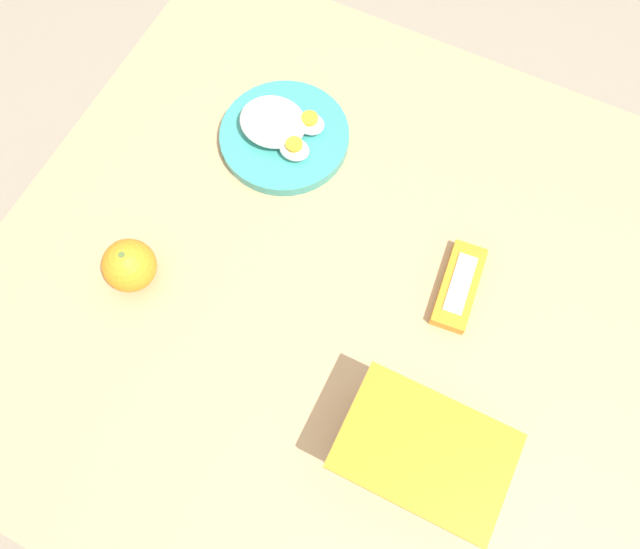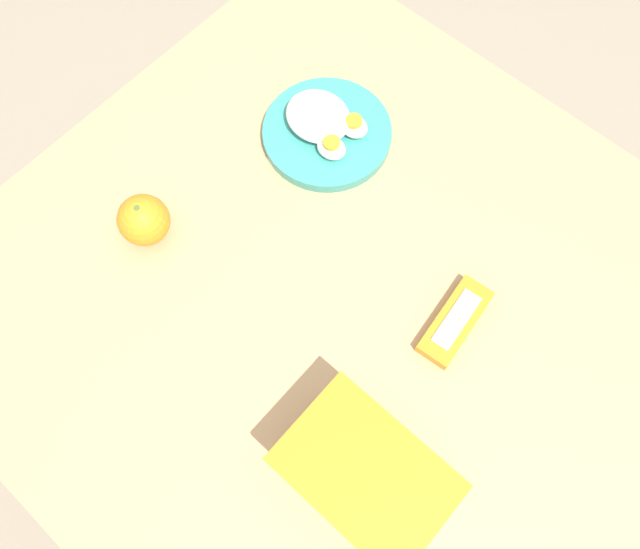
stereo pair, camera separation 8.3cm
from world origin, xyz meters
name	(u,v)px [view 2 (the right image)]	position (x,y,z in m)	size (l,w,h in m)	color
ground_plane	(349,409)	(0.00, 0.00, 0.00)	(10.00, 10.00, 0.00)	gray
table	(366,343)	(0.00, 0.00, 0.60)	(1.09, 0.92, 0.71)	tan
food_container	(364,475)	(-0.12, 0.16, 0.74)	(0.19, 0.13, 0.09)	white
orange_fruit	(144,220)	(0.32, 0.11, 0.74)	(0.07, 0.07, 0.07)	orange
rice_plate	(326,129)	(0.24, -0.18, 0.72)	(0.20, 0.20, 0.05)	teal
candy_bar	(455,321)	(-0.08, -0.07, 0.72)	(0.06, 0.13, 0.02)	orange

